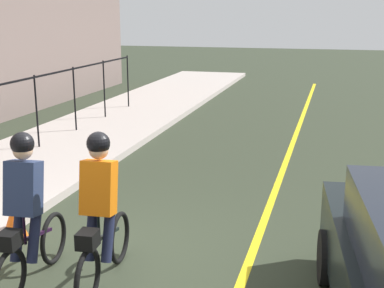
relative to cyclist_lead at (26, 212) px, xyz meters
The scene contains 5 objects.
ground_plane 1.38m from the cyclist_lead, 44.58° to the right, with size 80.00×80.00×0.00m, color #2D3526.
lane_line_centre 2.61m from the cyclist_lead, 72.39° to the right, with size 36.00×0.12×0.01m, color yellow.
cyclist_lead is the anchor object (origin of this frame).
cyclist_follow 0.83m from the cyclist_lead, 73.56° to the right, with size 1.71×0.38×1.83m.
traffic_cone_far 1.62m from the cyclist_lead, 40.39° to the left, with size 0.36×0.36×0.52m, color orange.
Camera 1 is at (-5.60, -2.53, 3.10)m, focal length 49.56 mm.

